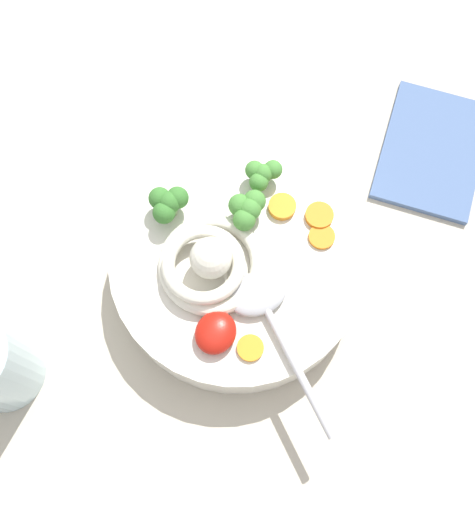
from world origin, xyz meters
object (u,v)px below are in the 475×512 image
at_px(soup_spoon, 264,306).
at_px(folded_napkin, 432,150).
at_px(noodle_pile, 209,263).
at_px(soup_bowl, 237,265).

height_order(soup_spoon, folded_napkin, soup_spoon).
bearing_deg(soup_spoon, noodle_pile, -153.39).
bearing_deg(folded_napkin, noodle_pile, -29.90).
bearing_deg(noodle_pile, soup_spoon, 80.16).
bearing_deg(soup_bowl, folded_napkin, 151.01).
bearing_deg(noodle_pile, soup_bowl, 141.87).
xyz_separation_m(soup_bowl, noodle_pile, (0.02, -0.02, 0.04)).
bearing_deg(soup_bowl, noodle_pile, -38.13).
distance_m(soup_bowl, folded_napkin, 0.27).
xyz_separation_m(noodle_pile, soup_spoon, (0.01, 0.07, -0.01)).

